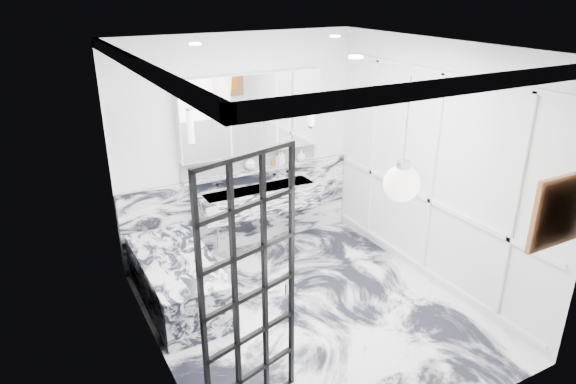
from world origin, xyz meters
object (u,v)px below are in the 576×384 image
trough_sink (259,199)px  mirror_cabinet (252,114)px  crittall_door (250,296)px  bathtub (178,280)px

trough_sink → mirror_cabinet: (-0.00, 0.17, 1.09)m
trough_sink → mirror_cabinet: 1.10m
crittall_door → trough_sink: 2.82m
crittall_door → mirror_cabinet: mirror_cabinet is taller
mirror_cabinet → bathtub: bearing=-147.9°
trough_sink → bathtub: (-1.33, -0.66, -0.45)m
crittall_door → bathtub: size_ratio=1.35×
crittall_door → mirror_cabinet: 3.03m
crittall_door → bathtub: 2.01m
crittall_door → bathtub: (-0.06, 1.83, -0.84)m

